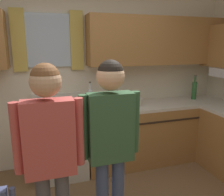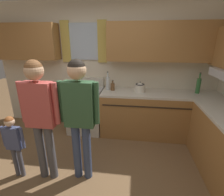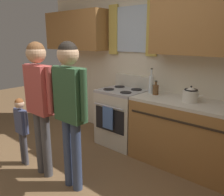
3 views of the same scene
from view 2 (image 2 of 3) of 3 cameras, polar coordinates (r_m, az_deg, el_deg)
name	(u,v)px [view 2 (image 2 of 3)]	position (r m, az deg, el deg)	size (l,w,h in m)	color
ground_plane	(79,189)	(2.54, -11.27, -28.15)	(12.00, 12.00, 0.00)	brown
back_wall_unit	(104,58)	(3.50, -2.64, 13.49)	(4.60, 0.42, 2.60)	beige
kitchen_counter_run	(182,126)	(3.16, 22.59, -8.88)	(2.26, 2.19, 0.90)	#9E6B38
stove_oven	(86,110)	(3.59, -8.87, -3.89)	(0.68, 0.67, 1.10)	beige
bottle_wine_green	(198,85)	(3.54, 27.34, 3.83)	(0.08, 0.08, 0.39)	#2D6633
bottle_tall_clear	(108,83)	(3.39, -1.45, 5.21)	(0.07, 0.07, 0.37)	silver
bottle_squat_brown	(113,87)	(3.35, 0.22, 3.91)	(0.08, 0.08, 0.21)	brown
stovetop_kettle	(140,87)	(3.27, 9.48, 3.63)	(0.27, 0.20, 0.21)	silver
adult_holding_child	(40,109)	(2.28, -23.39, -3.55)	(0.51, 0.22, 1.65)	#4C4C51
adult_in_plaid	(79,109)	(2.13, -11.15, -3.68)	(0.51, 0.22, 1.66)	#38476B
small_child	(14,140)	(2.67, -30.52, -12.27)	(0.32, 0.13, 0.93)	#4C4C56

